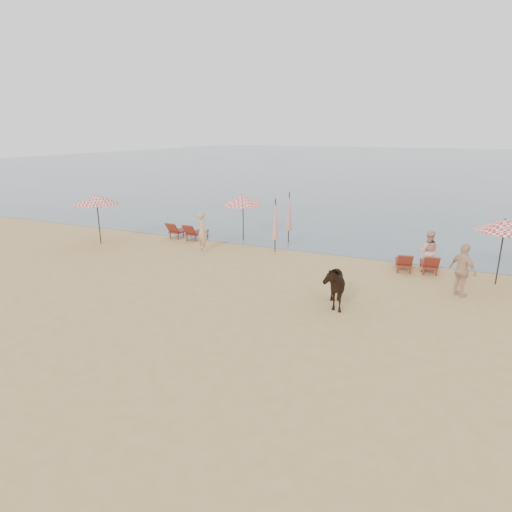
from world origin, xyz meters
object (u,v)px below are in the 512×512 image
Objects in this scene: lounger_cluster_right at (417,263)px; umbrella_closed_left at (289,212)px; beachgoer_left at (202,231)px; lounger_cluster_left at (186,231)px; beachgoer_right_a at (428,251)px; cow at (332,284)px; umbrella_open_left_b at (243,199)px; umbrella_open_right at (505,225)px; beachgoer_right_b at (463,270)px; umbrella_closed_right at (275,219)px; umbrella_open_left_a at (96,200)px.

lounger_cluster_right is 0.69× the size of umbrella_closed_left.
beachgoer_left reaches higher than lounger_cluster_right.
lounger_cluster_left is 5.54m from umbrella_closed_left.
cow is at bearing 56.93° from beachgoer_right_a.
umbrella_closed_left is (-6.37, 2.37, 1.21)m from lounger_cluster_right.
lounger_cluster_left is 10.96m from cow.
umbrella_open_right is (11.55, -2.21, 0.11)m from umbrella_open_left_b.
beachgoer_right_b is (10.30, -4.07, -1.21)m from umbrella_open_left_b.
beachgoer_left is 11.27m from beachgoer_right_b.
lounger_cluster_left is 14.59m from umbrella_open_right.
beachgoer_left reaches higher than beachgoer_right_a.
lounger_cluster_left is 2.66m from beachgoer_left.
cow is (6.45, -6.71, -1.39)m from umbrella_open_left_b.
cow is 1.03× the size of beachgoer_right_a.
lounger_cluster_left is at bearing 31.69° from beachgoer_right_b.
lounger_cluster_right is 9.08m from umbrella_open_left_b.
umbrella_open_right is 2.89m from beachgoer_right_a.
umbrella_closed_right is (-9.19, 0.77, -0.69)m from umbrella_open_right.
umbrella_closed_left is at bearing 39.60° from umbrella_open_left_a.
umbrella_closed_left is at bearing 98.47° from cow.
umbrella_open_right is at bearing -15.36° from umbrella_open_left_b.
beachgoer_right_b is (13.18, -3.10, 0.51)m from lounger_cluster_left.
beachgoer_right_b is at bearing 111.59° from beachgoer_right_a.
umbrella_open_left_b is 1.40× the size of cow.
umbrella_open_right is at bearing 20.20° from cow.
lounger_cluster_left is 0.66× the size of umbrella_closed_left.
beachgoer_right_b is at bearing -29.75° from umbrella_closed_left.
umbrella_closed_right reaches higher than beachgoer_right_a.
beachgoer_left reaches higher than cow.
beachgoer_left reaches higher than beachgoer_right_b.
beachgoer_right_b is (1.60, -2.18, 0.54)m from lounger_cluster_right.
umbrella_closed_right reaches higher than lounger_cluster_left.
cow is 4.68m from beachgoer_right_b.
umbrella_open_left_b is at bearing -16.03° from beachgoer_right_a.
umbrella_open_right reaches higher than cow.
umbrella_open_right is 1.46× the size of beachgoer_right_a.
lounger_cluster_left is 0.69× the size of umbrella_open_left_a.
umbrella_open_right reaches higher than umbrella_open_left_b.
umbrella_open_left_a reaches higher than lounger_cluster_left.
umbrella_closed_right is at bearing -169.39° from umbrella_open_right.
beachgoer_left is (2.01, -1.67, 0.52)m from lounger_cluster_left.
cow is 0.93× the size of beachgoer_left.
umbrella_open_right is at bearing -16.30° from umbrella_closed_left.
cow is at bearing -50.68° from umbrella_open_left_b.
umbrella_open_right is at bearing -4.82° from umbrella_closed_right.
beachgoer_left is 9.99m from beachgoer_right_a.
umbrella_open_right is at bearing -3.76° from lounger_cluster_left.
umbrella_open_left_b is 0.97× the size of umbrella_closed_right.
umbrella_open_right is at bearing 162.27° from beachgoer_right_a.
umbrella_closed_left is 1.47× the size of cow.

